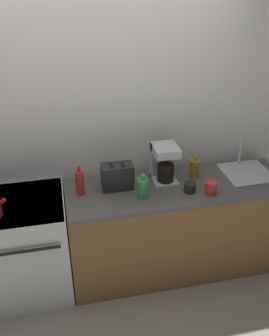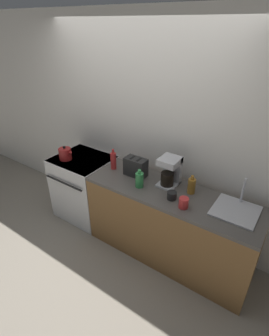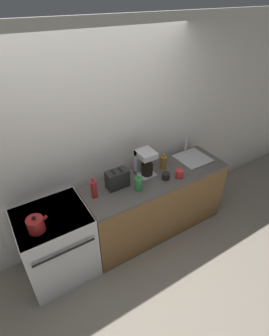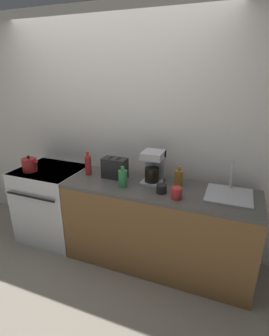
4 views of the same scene
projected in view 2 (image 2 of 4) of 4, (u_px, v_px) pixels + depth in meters
name	position (u px, v px, depth m)	size (l,w,h in m)	color
ground_plane	(108.00, 244.00, 3.29)	(12.00, 12.00, 0.00)	gray
wall_back	(140.00, 130.00, 3.16)	(8.00, 0.05, 2.60)	silver
stove	(85.00, 186.00, 3.63)	(0.74, 0.69, 0.88)	silver
counter_block	(169.00, 224.00, 2.96)	(1.89, 0.61, 0.88)	brown
kettle	(65.00, 154.00, 3.37)	(0.20, 0.16, 0.18)	maroon
toaster	(136.00, 167.00, 3.00)	(0.26, 0.14, 0.21)	black
coffee_maker	(170.00, 171.00, 2.80)	(0.20, 0.23, 0.33)	#B7B7BC
sink_tray	(236.00, 209.00, 2.47)	(0.41, 0.40, 0.28)	#B7B7BC
bottle_green	(139.00, 180.00, 2.80)	(0.09, 0.09, 0.21)	#338C47
bottle_amber	(192.00, 186.00, 2.70)	(0.08, 0.08, 0.20)	#9E6B23
bottle_red	(113.00, 161.00, 3.13)	(0.07, 0.07, 0.26)	#B72828
cup_black	(172.00, 195.00, 2.62)	(0.10, 0.10, 0.08)	black
cup_red	(184.00, 203.00, 2.50)	(0.09, 0.09, 0.11)	red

